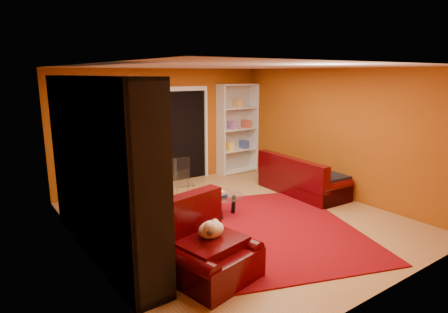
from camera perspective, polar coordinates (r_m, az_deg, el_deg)
floor at (r=6.64m, az=2.01°, el=-9.71°), size 5.00×5.50×0.05m
ceiling at (r=6.15m, az=2.21°, el=13.79°), size 5.00×5.50×0.05m
wall_back at (r=8.61m, az=-9.16°, el=4.44°), size 5.00×0.05×2.60m
wall_left at (r=5.18m, az=-20.78°, el=-1.58°), size 0.05×5.50×2.60m
wall_right at (r=8.02m, az=16.66°, el=3.49°), size 0.05×5.50×2.60m
doorway at (r=8.88m, az=-5.49°, el=3.16°), size 1.06×0.60×2.16m
rug at (r=6.26m, az=6.19°, el=-10.90°), size 3.80×4.09×0.02m
media_unit at (r=5.34m, az=-18.38°, el=-1.75°), size 0.57×3.22×2.46m
christmas_tree at (r=7.56m, az=-13.71°, el=-0.44°), size 1.02×1.02×1.73m
gift_box_teal at (r=7.04m, az=-14.46°, el=-7.13°), size 0.34×0.34×0.33m
gift_box_green at (r=7.68m, az=-9.02°, el=-5.51°), size 0.32×0.32×0.26m
gift_box_red at (r=8.37m, az=-13.44°, el=-4.38°), size 0.23×0.23×0.20m
white_bookshelf at (r=9.47m, az=2.11°, el=4.20°), size 1.06×0.39×2.30m
armchair at (r=4.72m, az=-1.95°, el=-13.63°), size 1.24×1.24×0.82m
dog at (r=4.70m, az=-1.97°, el=-11.06°), size 0.45×0.37×0.27m
sofa at (r=8.06m, az=11.96°, el=-2.64°), size 0.96×1.97×0.83m
coffee_table at (r=6.73m, az=-0.23°, el=-7.40°), size 0.86×0.86×0.46m
acrylic_chair at (r=7.34m, az=-6.32°, el=-4.13°), size 0.49×0.51×0.79m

